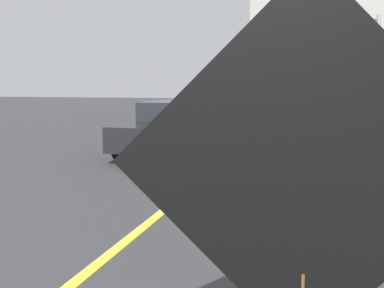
{
  "coord_description": "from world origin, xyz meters",
  "views": [
    {
      "loc": [
        2.16,
        -0.17,
        1.85
      ],
      "look_at": [
        0.85,
        4.68,
        1.2
      ],
      "focal_mm": 43.97,
      "sensor_mm": 36.0,
      "label": 1
    }
  ],
  "objects_px": {
    "pickup_car": "(177,127)",
    "traffic_cone_near_sign": "(269,278)",
    "arrow_board_trailer": "(259,140)",
    "highway_guide_sign": "(360,50)",
    "traffic_cone_far_lane": "(264,174)",
    "traffic_cone_mid_lane": "(264,197)",
    "roadwork_sign": "(306,175)",
    "box_truck": "(319,83)"
  },
  "relations": [
    {
      "from": "arrow_board_trailer",
      "to": "box_truck",
      "type": "xyz_separation_m",
      "value": [
        1.38,
        6.49,
        1.39
      ]
    },
    {
      "from": "traffic_cone_near_sign",
      "to": "highway_guide_sign",
      "type": "bearing_deg",
      "value": 84.07
    },
    {
      "from": "highway_guide_sign",
      "to": "box_truck",
      "type": "bearing_deg",
      "value": -108.12
    },
    {
      "from": "arrow_board_trailer",
      "to": "pickup_car",
      "type": "distance_m",
      "value": 2.42
    },
    {
      "from": "highway_guide_sign",
      "to": "traffic_cone_near_sign",
      "type": "bearing_deg",
      "value": -95.93
    },
    {
      "from": "arrow_board_trailer",
      "to": "traffic_cone_near_sign",
      "type": "distance_m",
      "value": 7.97
    },
    {
      "from": "arrow_board_trailer",
      "to": "traffic_cone_far_lane",
      "type": "xyz_separation_m",
      "value": [
        0.52,
        -3.49,
        -0.18
      ]
    },
    {
      "from": "pickup_car",
      "to": "traffic_cone_mid_lane",
      "type": "bearing_deg",
      "value": -63.28
    },
    {
      "from": "traffic_cone_near_sign",
      "to": "traffic_cone_far_lane",
      "type": "xyz_separation_m",
      "value": [
        -0.54,
        4.4,
        0.01
      ]
    },
    {
      "from": "pickup_car",
      "to": "traffic_cone_mid_lane",
      "type": "xyz_separation_m",
      "value": [
        3.08,
        -6.11,
        -0.33
      ]
    },
    {
      "from": "traffic_cone_mid_lane",
      "to": "highway_guide_sign",
      "type": "bearing_deg",
      "value": 82.23
    },
    {
      "from": "roadwork_sign",
      "to": "pickup_car",
      "type": "bearing_deg",
      "value": 109.87
    },
    {
      "from": "pickup_car",
      "to": "traffic_cone_near_sign",
      "type": "xyz_separation_m",
      "value": [
        3.39,
        -8.53,
        -0.41
      ]
    },
    {
      "from": "arrow_board_trailer",
      "to": "traffic_cone_mid_lane",
      "type": "distance_m",
      "value": 5.53
    },
    {
      "from": "roadwork_sign",
      "to": "highway_guide_sign",
      "type": "height_order",
      "value": "highway_guide_sign"
    },
    {
      "from": "arrow_board_trailer",
      "to": "traffic_cone_mid_lane",
      "type": "xyz_separation_m",
      "value": [
        0.75,
        -5.47,
        -0.11
      ]
    },
    {
      "from": "highway_guide_sign",
      "to": "roadwork_sign",
      "type": "bearing_deg",
      "value": -94.65
    },
    {
      "from": "highway_guide_sign",
      "to": "traffic_cone_near_sign",
      "type": "xyz_separation_m",
      "value": [
        -2.04,
        -19.66,
        -3.13
      ]
    },
    {
      "from": "roadwork_sign",
      "to": "pickup_car",
      "type": "distance_m",
      "value": 10.89
    },
    {
      "from": "box_truck",
      "to": "traffic_cone_far_lane",
      "type": "distance_m",
      "value": 10.14
    },
    {
      "from": "pickup_car",
      "to": "traffic_cone_near_sign",
      "type": "relative_size",
      "value": 8.51
    },
    {
      "from": "roadwork_sign",
      "to": "arrow_board_trailer",
      "type": "xyz_separation_m",
      "value": [
        -1.37,
        9.58,
        -0.99
      ]
    },
    {
      "from": "pickup_car",
      "to": "traffic_cone_far_lane",
      "type": "relative_size",
      "value": 8.32
    },
    {
      "from": "arrow_board_trailer",
      "to": "pickup_car",
      "type": "xyz_separation_m",
      "value": [
        -2.32,
        0.64,
        0.22
      ]
    },
    {
      "from": "roadwork_sign",
      "to": "traffic_cone_mid_lane",
      "type": "xyz_separation_m",
      "value": [
        -0.61,
        4.1,
        -1.1
      ]
    },
    {
      "from": "pickup_car",
      "to": "highway_guide_sign",
      "type": "relative_size",
      "value": 1.01
    },
    {
      "from": "arrow_board_trailer",
      "to": "highway_guide_sign",
      "type": "height_order",
      "value": "highway_guide_sign"
    },
    {
      "from": "roadwork_sign",
      "to": "highway_guide_sign",
      "type": "xyz_separation_m",
      "value": [
        1.74,
        21.34,
        1.95
      ]
    },
    {
      "from": "box_truck",
      "to": "traffic_cone_near_sign",
      "type": "relative_size",
      "value": 13.35
    },
    {
      "from": "box_truck",
      "to": "roadwork_sign",
      "type": "bearing_deg",
      "value": -90.03
    },
    {
      "from": "traffic_cone_near_sign",
      "to": "traffic_cone_mid_lane",
      "type": "height_order",
      "value": "traffic_cone_mid_lane"
    },
    {
      "from": "box_truck",
      "to": "highway_guide_sign",
      "type": "xyz_separation_m",
      "value": [
        1.73,
        5.28,
        1.55
      ]
    },
    {
      "from": "highway_guide_sign",
      "to": "traffic_cone_far_lane",
      "type": "bearing_deg",
      "value": -99.62
    },
    {
      "from": "traffic_cone_mid_lane",
      "to": "traffic_cone_far_lane",
      "type": "distance_m",
      "value": 2.0
    },
    {
      "from": "box_truck",
      "to": "traffic_cone_near_sign",
      "type": "bearing_deg",
      "value": -91.25
    },
    {
      "from": "highway_guide_sign",
      "to": "traffic_cone_mid_lane",
      "type": "bearing_deg",
      "value": -97.77
    },
    {
      "from": "highway_guide_sign",
      "to": "traffic_cone_mid_lane",
      "type": "relative_size",
      "value": 6.66
    },
    {
      "from": "arrow_board_trailer",
      "to": "box_truck",
      "type": "relative_size",
      "value": 0.34
    },
    {
      "from": "arrow_board_trailer",
      "to": "box_truck",
      "type": "distance_m",
      "value": 6.78
    },
    {
      "from": "pickup_car",
      "to": "roadwork_sign",
      "type": "bearing_deg",
      "value": -70.13
    },
    {
      "from": "box_truck",
      "to": "pickup_car",
      "type": "distance_m",
      "value": 7.02
    },
    {
      "from": "pickup_car",
      "to": "traffic_cone_far_lane",
      "type": "bearing_deg",
      "value": -55.46
    }
  ]
}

